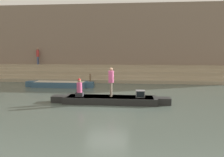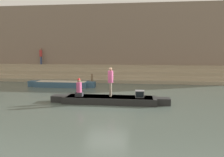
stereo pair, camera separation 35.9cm
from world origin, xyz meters
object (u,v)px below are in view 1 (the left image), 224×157
(person_standing, at_px, (111,80))
(person_on_steps, at_px, (38,55))
(moored_boat_shore, at_px, (60,84))
(person_rowing, at_px, (79,89))
(mooring_post, at_px, (90,79))
(tv_set, at_px, (140,94))
(rowboat_main, at_px, (110,100))

(person_standing, distance_m, person_on_steps, 13.56)
(moored_boat_shore, bearing_deg, person_rowing, -63.72)
(person_rowing, bearing_deg, person_standing, 20.86)
(person_standing, bearing_deg, person_rowing, -161.11)
(moored_boat_shore, xyz_separation_m, mooring_post, (2.31, 1.28, 0.25))
(tv_set, bearing_deg, moored_boat_shore, 142.78)
(moored_boat_shore, distance_m, person_on_steps, 6.95)
(tv_set, xyz_separation_m, person_on_steps, (-10.57, 10.22, 1.93))
(mooring_post, bearing_deg, person_on_steps, 149.04)
(rowboat_main, bearing_deg, person_standing, 51.72)
(rowboat_main, relative_size, person_on_steps, 4.01)
(person_rowing, height_order, tv_set, person_rowing)
(moored_boat_shore, relative_size, person_on_steps, 3.32)
(person_standing, bearing_deg, person_on_steps, 144.30)
(person_rowing, xyz_separation_m, person_on_steps, (-7.06, 10.36, 1.70))
(mooring_post, xyz_separation_m, person_on_steps, (-6.42, 3.85, 2.02))
(person_standing, height_order, moored_boat_shore, person_standing)
(rowboat_main, distance_m, person_rowing, 1.88)
(person_standing, xyz_separation_m, mooring_post, (-2.47, 6.33, -0.87))
(person_rowing, relative_size, moored_boat_shore, 0.19)
(tv_set, bearing_deg, mooring_post, 124.08)
(rowboat_main, height_order, person_standing, person_standing)
(person_on_steps, bearing_deg, person_rowing, -105.05)
(person_standing, xyz_separation_m, person_on_steps, (-8.88, 10.17, 1.15))
(person_rowing, distance_m, person_on_steps, 12.65)
(tv_set, bearing_deg, person_on_steps, 136.96)
(tv_set, height_order, moored_boat_shore, tv_set)
(mooring_post, height_order, person_on_steps, person_on_steps)
(tv_set, relative_size, person_on_steps, 0.30)
(person_rowing, relative_size, mooring_post, 1.07)
(person_rowing, height_order, person_on_steps, person_on_steps)
(rowboat_main, distance_m, tv_set, 1.78)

